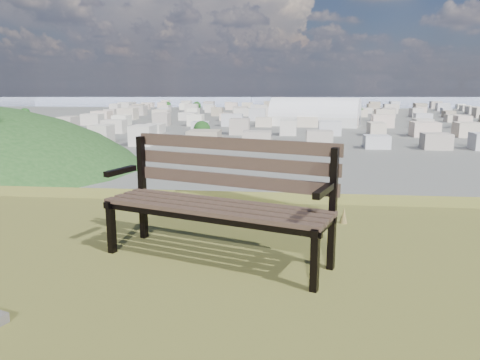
# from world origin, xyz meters

# --- Properties ---
(park_bench) EXTENTS (2.04, 1.24, 1.02)m
(park_bench) POSITION_xyz_m (1.22, 2.07, 25.58)
(park_bench) COLOR #3E2B24
(park_bench) RESTS_ON hilltop_mesa
(arena) EXTENTS (60.82, 37.01, 23.94)m
(arena) POSITION_xyz_m (18.21, 308.90, 5.64)
(arena) COLOR silver
(arena) RESTS_ON ground
(city_blocks) EXTENTS (395.00, 361.00, 7.00)m
(city_blocks) POSITION_xyz_m (0.00, 394.44, 3.50)
(city_blocks) COLOR beige
(city_blocks) RESTS_ON ground
(city_trees) EXTENTS (406.52, 387.20, 9.98)m
(city_trees) POSITION_xyz_m (-26.39, 319.00, 4.83)
(city_trees) COLOR #36211B
(city_trees) RESTS_ON ground
(bay_water) EXTENTS (2400.00, 700.00, 0.12)m
(bay_water) POSITION_xyz_m (0.00, 900.00, 0.00)
(bay_water) COLOR #92A0BA
(bay_water) RESTS_ON ground
(far_hills) EXTENTS (2050.00, 340.00, 60.00)m
(far_hills) POSITION_xyz_m (-60.92, 1402.93, 25.47)
(far_hills) COLOR #98A0BD
(far_hills) RESTS_ON ground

